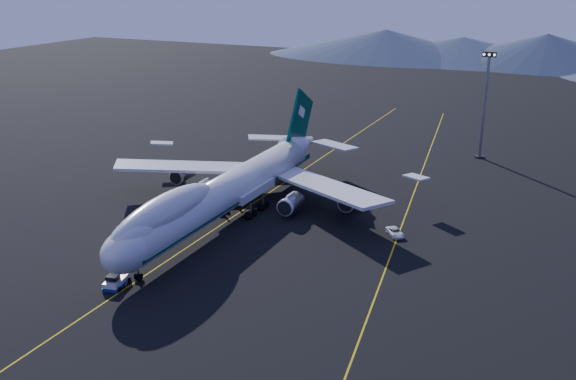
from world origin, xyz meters
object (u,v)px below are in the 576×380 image
at_px(boeing_747, 227,190).
at_px(floodlight_mast, 484,105).
at_px(service_van, 395,232).
at_px(pushback_tug, 117,282).

relative_size(boeing_747, floodlight_mast, 2.83).
xyz_separation_m(boeing_747, floodlight_mast, (35.00, 62.36, 7.17)).
height_order(service_van, floodlight_mast, floodlight_mast).
bearing_deg(pushback_tug, floodlight_mast, 56.63).
bearing_deg(boeing_747, pushback_tug, -93.14).
distance_m(boeing_747, service_van, 31.05).
xyz_separation_m(pushback_tug, service_van, (31.62, 35.63, 0.02)).
bearing_deg(boeing_747, service_van, 11.49).
bearing_deg(pushback_tug, boeing_747, 75.22).
relative_size(service_van, floodlight_mast, 0.18).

